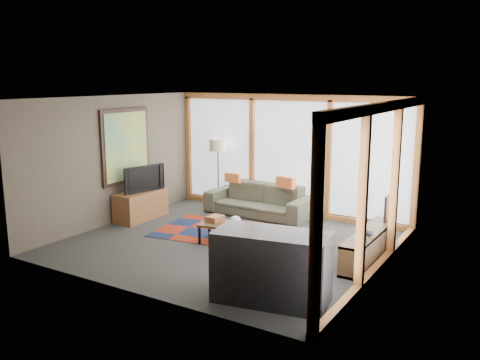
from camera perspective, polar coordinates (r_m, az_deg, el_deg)
The scene contains 17 objects.
ground at distance 9.26m, azimuth -1.29°, elevation -7.11°, with size 5.50×5.50×0.00m, color #2A2B28.
room_envelope at distance 9.12m, azimuth 3.18°, elevation 2.57°, with size 5.52×5.02×2.62m.
rug at distance 9.89m, azimuth -1.50°, elevation -5.86°, with size 2.65×1.71×0.01m, color maroon.
sofa at distance 11.01m, azimuth 2.10°, elevation -2.27°, with size 2.32×0.91×0.68m, color #3E3F2E.
pillow_left at distance 11.19m, azimuth -0.83°, elevation 0.26°, with size 0.36×0.11×0.20m, color #D3642C.
pillow_right at distance 10.65m, azimuth 5.14°, elevation -0.27°, with size 0.42×0.13×0.23m, color #D3642C.
floor_lamp at distance 11.76m, azimuth -2.47°, elevation 0.85°, with size 0.40×0.40×1.57m, color black, non-canonical shape.
coffee_table at distance 9.21m, azimuth -1.11°, elevation -6.04°, with size 1.09×0.54×0.36m, color #332413, non-canonical shape.
book_stack at distance 9.32m, azimuth -2.83°, elevation -4.34°, with size 0.24×0.30×0.10m, color brown.
vase at distance 9.03m, azimuth -0.54°, elevation -4.59°, with size 0.20×0.20×0.18m, color beige.
bookshelf at distance 8.63m, azimuth 14.30°, elevation -7.14°, with size 0.36×1.97×0.49m, color #332413, non-canonical shape.
bowl_a at distance 8.03m, azimuth 13.49°, elevation -6.30°, with size 0.20×0.20×0.10m, color black.
bowl_b at distance 8.33m, azimuth 14.23°, elevation -5.74°, with size 0.17×0.17×0.08m, color black.
shelf_picture at distance 9.20m, azimuth 16.27°, elevation -3.02°, with size 0.04×0.35×0.45m, color black.
tv_console at distance 10.93m, azimuth -11.05°, elevation -2.79°, with size 0.50×1.20×0.60m, color brown.
television at distance 10.80m, azimuth -10.96°, elevation 0.20°, with size 0.97×0.13×0.56m, color black.
bar_counter at distance 6.84m, azimuth 3.58°, elevation -9.71°, with size 1.51×0.71×0.96m, color black.
Camera 1 is at (4.73, -7.40, 2.94)m, focal length 38.00 mm.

